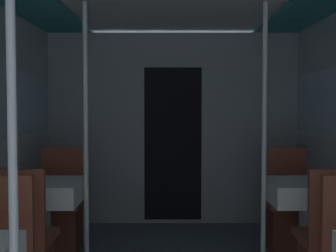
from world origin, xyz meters
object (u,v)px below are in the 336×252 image
dining_table_left_1 (45,197)px  chair_left_far_1 (62,219)px  dining_table_right_1 (309,197)px  support_pole_left_0 (15,170)px  support_pole_right_1 (266,139)px  support_pole_left_1 (88,139)px  chair_right_far_1 (290,219)px

dining_table_left_1 → chair_left_far_1: 0.65m
dining_table_right_1 → support_pole_left_0: bearing=-135.2°
support_pole_left_0 → support_pole_right_1: size_ratio=1.00×
dining_table_left_1 → support_pole_right_1: bearing=0.0°
support_pole_left_0 → support_pole_left_1: bearing=90.0°
support_pole_right_1 → dining_table_right_1: bearing=0.0°
chair_right_far_1 → support_pole_right_1: bearing=59.0°
support_pole_left_0 → dining_table_left_1: support_pole_left_0 is taller
support_pole_left_0 → chair_right_far_1: size_ratio=2.28×
support_pole_left_1 → chair_right_far_1: bearing=18.1°
dining_table_right_1 → support_pole_right_1: size_ratio=0.34×
support_pole_left_1 → chair_right_far_1: size_ratio=2.28×
chair_right_far_1 → dining_table_left_1: bearing=15.3°
dining_table_left_1 → chair_right_far_1: (2.08, 0.57, -0.32)m
support_pole_left_0 → chair_left_far_1: size_ratio=2.28×
dining_table_left_1 → support_pole_right_1: 1.80m
chair_right_far_1 → dining_table_right_1: bearing=90.0°
chair_left_far_1 → support_pole_left_1: 1.02m
support_pole_left_1 → dining_table_right_1: (1.74, 0.00, -0.46)m
chair_right_far_1 → support_pole_right_1: size_ratio=0.44×
support_pole_left_0 → support_pole_left_1: 1.73m
dining_table_right_1 → chair_right_far_1: chair_right_far_1 is taller
dining_table_right_1 → chair_left_far_1: bearing=164.7°
chair_left_far_1 → dining_table_right_1: 2.18m
chair_left_far_1 → chair_right_far_1: 2.08m
dining_table_left_1 → support_pole_right_1: support_pole_right_1 is taller
dining_table_left_1 → support_pole_left_1: bearing=0.0°
support_pole_left_0 → dining_table_right_1: bearing=44.8°
dining_table_left_1 → chair_right_far_1: bearing=15.3°
dining_table_left_1 → chair_left_far_1: bearing=90.0°
chair_left_far_1 → support_pole_left_0: bearing=98.5°
support_pole_left_0 → dining_table_left_1: 1.82m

